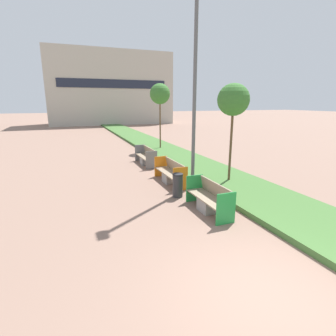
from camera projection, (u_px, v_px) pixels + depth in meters
ground_plane at (268, 297)px, 4.69m from camera, size 180.00×180.00×0.00m
planter_grass_strip at (174, 155)px, 16.63m from camera, size 2.80×120.00×0.18m
building_backdrop at (110, 89)px, 41.07m from camera, size 18.46×7.09×10.80m
bench_green_frame at (209, 200)px, 8.29m from camera, size 0.65×2.00×0.94m
bench_orange_frame at (171, 174)px, 11.27m from camera, size 0.65×2.29×0.94m
bench_grey_frame at (146, 158)px, 14.58m from camera, size 0.65×2.26×0.94m
litter_bin at (178, 185)px, 9.55m from camera, size 0.39×0.39×0.87m
street_lamp_post at (195, 67)px, 9.64m from camera, size 0.24×0.44×8.49m
sapling_tree_near at (233, 100)px, 10.37m from camera, size 1.28×1.28×4.12m
sapling_tree_far at (160, 94)px, 18.10m from camera, size 1.41×1.41×4.64m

